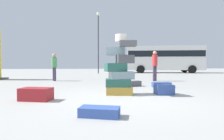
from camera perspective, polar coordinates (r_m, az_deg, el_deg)
name	(u,v)px	position (r m, az deg, el deg)	size (l,w,h in m)	color
ground_plane	(121,97)	(4.78, 3.20, -9.19)	(80.00, 80.00, 0.00)	#9E9E99
suitcase_tower	(120,71)	(5.17, 2.64, -0.28)	(0.93, 0.79, 1.82)	#B28C33
suitcase_maroon_behind_tower	(36,94)	(4.74, -24.22, -7.44)	(0.77, 0.41, 0.32)	maroon
suitcase_charcoal_foreground_near	(132,84)	(7.23, 6.65, -4.60)	(0.79, 0.29, 0.23)	#4C4C51
suitcase_navy_white_trunk	(164,90)	(5.45, 17.10, -6.31)	(0.53, 0.41, 0.30)	#334F99
suitcase_charcoal_foreground_far	(112,80)	(6.46, 0.12, -3.45)	(0.17, 0.32, 0.65)	#4C4C51
suitcase_navy_upright_blue	(161,85)	(7.16, 16.31, -4.81)	(0.72, 0.36, 0.21)	#334F99
suitcase_navy_left_side	(100,112)	(3.04, -4.23, -13.88)	(0.69, 0.31, 0.17)	#334F99
person_bearded_onlooker	(155,63)	(9.91, 14.24, 2.30)	(0.30, 0.30, 1.71)	#3F334C
person_tourist_with_camera	(54,65)	(10.25, -18.90, 1.74)	(0.30, 0.31, 1.58)	#3F334C
parked_bus	(164,58)	(21.41, 17.06, 4.02)	(9.13, 4.29, 3.15)	silver
lamp_post	(98,34)	(19.28, -4.66, 11.95)	(0.36, 0.36, 6.79)	#333338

